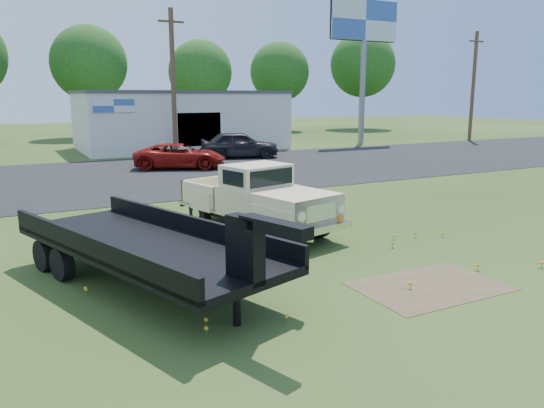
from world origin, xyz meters
The scene contains 16 objects.
ground centered at (0.00, 0.00, 0.00)m, with size 140.00×140.00×0.00m, color #284014.
asphalt_lot centered at (0.00, 15.00, 0.00)m, with size 90.00×14.00×0.02m, color black.
dirt_patch_a centered at (1.50, -3.00, 0.00)m, with size 3.00×2.00×0.01m, color brown.
dirt_patch_b centered at (-2.00, 3.50, 0.00)m, with size 2.20×1.60×0.01m, color brown.
commercial_building centered at (6.00, 26.99, 2.10)m, with size 14.20×8.20×4.15m.
billboard centered at (20.00, 24.04, 8.54)m, with size 6.10×0.45×11.05m.
utility_pole_mid centered at (4.00, 22.00, 4.60)m, with size 1.60×0.30×9.00m.
utility_pole_east centered at (30.00, 22.00, 4.60)m, with size 1.60×0.30×9.00m.
treeline_d centered at (2.00, 40.50, 6.62)m, with size 6.72×6.72×10.00m.
treeline_e centered at (12.00, 39.00, 5.98)m, with size 6.08×6.08×9.04m.
treeline_f centered at (22.00, 41.50, 6.30)m, with size 6.40×6.40×9.52m.
treeline_g centered at (32.00, 40.00, 7.25)m, with size 7.36×7.36×10.95m.
vintage_pickup_truck centered at (0.31, 2.66, 0.97)m, with size 2.08×5.36×1.94m, color #D1B98C, non-canonical shape.
flatbed_trailer centered at (-3.62, -0.26, 1.00)m, with size 2.43×7.30×1.99m, color black, non-canonical shape.
red_pickup centered at (2.51, 16.44, 0.66)m, with size 2.20×4.78×1.33m, color maroon.
dark_sedan centered at (7.28, 19.45, 0.82)m, with size 1.94×4.83×1.64m, color black.
Camera 1 is at (-6.11, -10.61, 3.84)m, focal length 35.00 mm.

